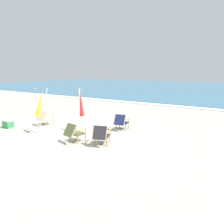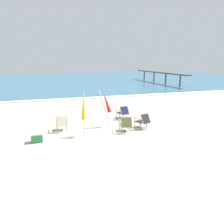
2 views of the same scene
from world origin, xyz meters
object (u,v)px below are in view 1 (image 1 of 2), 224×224
at_px(beach_chair_back_right, 121,121).
at_px(umbrella_furled_yellow, 40,104).
at_px(beach_chair_mid_center, 44,117).
at_px(cooler_box, 8,124).
at_px(umbrella_furled_red, 81,104).
at_px(beach_chair_back_left, 101,134).
at_px(beach_chair_front_right, 74,132).

distance_m(beach_chair_back_right, umbrella_furled_yellow, 3.78).
relative_size(beach_chair_back_right, beach_chair_mid_center, 1.05).
xyz_separation_m(umbrella_furled_yellow, cooler_box, (-2.17, -0.29, -1.14)).
xyz_separation_m(beach_chair_mid_center, umbrella_furled_red, (2.41, 0.11, 0.90)).
bearing_deg(beach_chair_back_right, beach_chair_mid_center, -160.82).
distance_m(beach_chair_mid_center, umbrella_furled_yellow, 1.65).
relative_size(beach_chair_back_left, umbrella_furled_red, 0.44).
xyz_separation_m(umbrella_furled_yellow, umbrella_furled_red, (1.43, 1.08, -0.02)).
xyz_separation_m(beach_chair_back_right, beach_chair_mid_center, (-3.83, -1.33, 0.00)).
bearing_deg(beach_chair_back_right, umbrella_furled_yellow, -141.21).
bearing_deg(cooler_box, umbrella_furled_yellow, 7.49).
bearing_deg(beach_chair_front_right, beach_chair_mid_center, 159.71).
bearing_deg(beach_chair_front_right, umbrella_furled_red, 117.46).
bearing_deg(umbrella_furled_red, beach_chair_mid_center, -177.32).
bearing_deg(beach_chair_front_right, beach_chair_back_left, 14.90).
xyz_separation_m(beach_chair_back_left, cooler_box, (-5.35, -0.41, -0.22)).
relative_size(beach_chair_back_right, umbrella_furled_yellow, 0.41).
bearing_deg(cooler_box, beach_chair_front_right, 1.64).
distance_m(umbrella_furled_red, cooler_box, 4.02).
bearing_deg(beach_chair_back_right, beach_chair_back_left, -81.61).
bearing_deg(beach_chair_back_right, beach_chair_front_right, -107.50).
bearing_deg(beach_chair_back_right, umbrella_furled_red, -139.37).
distance_m(beach_chair_back_right, umbrella_furled_red, 2.08).
bearing_deg(beach_chair_back_right, cooler_box, -152.84).
distance_m(beach_chair_front_right, umbrella_furled_yellow, 2.28).
distance_m(beach_chair_back_right, beach_chair_mid_center, 4.05).
relative_size(beach_chair_back_right, cooler_box, 1.71).
height_order(umbrella_furled_yellow, cooler_box, umbrella_furled_yellow).
bearing_deg(umbrella_furled_red, beach_chair_back_left, -28.61).
height_order(beach_chair_back_right, umbrella_furled_yellow, umbrella_furled_yellow).
distance_m(beach_chair_back_right, beach_chair_front_right, 2.58).
relative_size(beach_chair_front_right, beach_chair_mid_center, 1.08).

